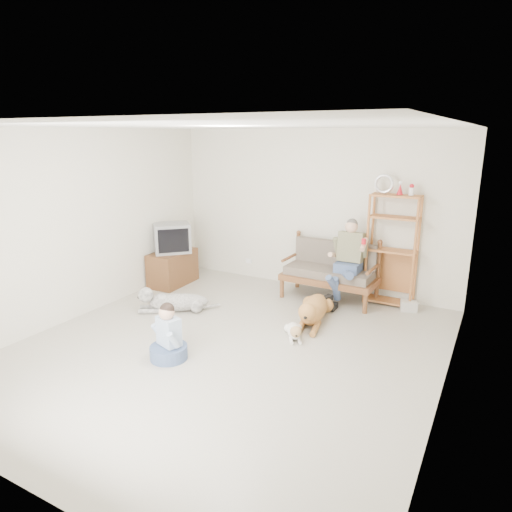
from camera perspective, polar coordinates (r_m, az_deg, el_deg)
The scene contains 17 objects.
floor at distance 5.88m, azimuth -3.51°, elevation -11.40°, with size 5.50×5.50×0.00m, color #BCB7A5.
ceiling at distance 5.27m, azimuth -3.99°, elevation 15.92°, with size 5.50×5.50×0.00m, color white.
wall_back at distance 7.83m, azimuth 7.13°, elevation 5.63°, with size 5.00×5.00×0.00m, color beige.
wall_front at distance 3.53m, azimuth -28.56°, elevation -7.90°, with size 5.00×5.00×0.00m, color beige.
wall_left at distance 7.05m, azimuth -21.21°, elevation 3.68°, with size 5.50×5.50×0.00m, color beige.
wall_right at distance 4.63m, azimuth 23.45°, elevation -2.11°, with size 5.50×5.50×0.00m, color beige.
loveseat at distance 7.49m, azimuth 9.34°, elevation -1.68°, with size 1.52×0.74×0.95m.
man at distance 7.16m, azimuth 10.99°, elevation -1.42°, with size 0.51×0.74×1.19m.
etagere at distance 7.34m, azimuth 16.62°, elevation 0.83°, with size 0.77×0.34×2.03m.
book_stack at distance 7.37m, azimuth 18.56°, elevation -5.93°, with size 0.24×0.18×0.15m, color silver.
tv_stand at distance 8.28m, azimuth -10.39°, elevation -1.45°, with size 0.53×0.92×0.60m.
crt_tv at distance 8.11m, azimuth -10.47°, elevation 2.25°, with size 0.78×0.78×0.51m.
wall_outlet at distance 8.57m, azimuth -0.91°, elevation -0.63°, with size 0.12×0.02×0.08m, color white.
golden_retriever at distance 6.62m, azimuth 7.13°, elevation -6.72°, with size 0.53×1.39×0.43m.
shaggy_dog at distance 7.07m, azimuth -10.52°, elevation -5.58°, with size 1.09×0.82×0.38m.
terrier at distance 6.10m, azimuth 4.83°, elevation -9.36°, with size 0.38×0.55×0.23m.
child at distance 5.61m, azimuth -10.89°, elevation -10.12°, with size 0.45×0.45×0.71m.
Camera 1 is at (2.83, -4.44, 2.62)m, focal length 32.00 mm.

